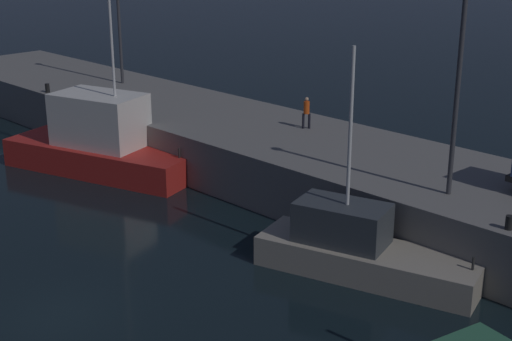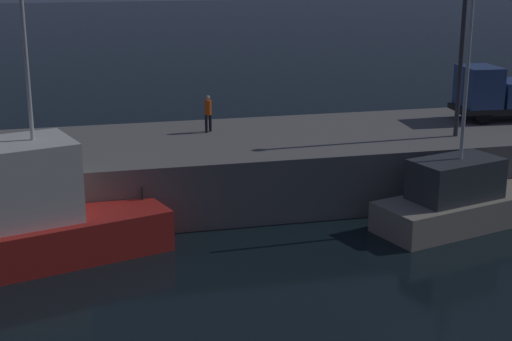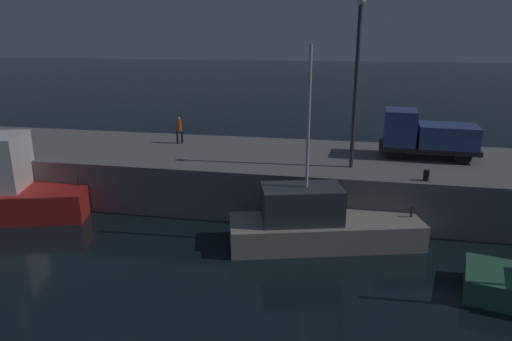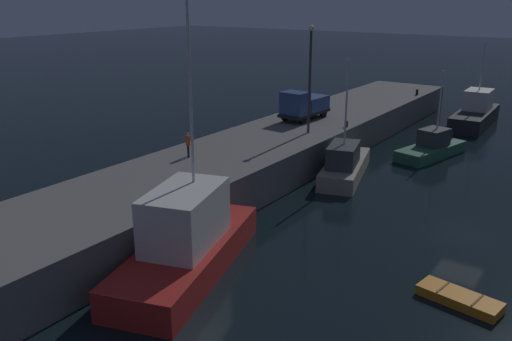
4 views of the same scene
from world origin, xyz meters
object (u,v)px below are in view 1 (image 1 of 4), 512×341
(lamp_post_west, at_px, (118,2))
(bollard_central, at_px, (47,88))
(fishing_boat_white, at_px, (360,250))
(dockworker, at_px, (306,111))
(bollard_east, at_px, (509,223))
(lamp_post_east, at_px, (459,75))
(fishing_boat_orange, at_px, (101,143))

(lamp_post_west, bearing_deg, bollard_central, -101.72)
(fishing_boat_white, relative_size, dockworker, 5.36)
(bollard_east, bearing_deg, bollard_central, -179.78)
(bollard_central, bearing_deg, dockworker, 16.62)
(lamp_post_west, distance_m, dockworker, 16.68)
(lamp_post_west, relative_size, lamp_post_east, 1.12)
(fishing_boat_orange, bearing_deg, bollard_east, 5.48)
(lamp_post_west, xyz_separation_m, bollard_east, (29.96, -4.86, -5.06))
(lamp_post_west, xyz_separation_m, lamp_post_east, (26.55, -3.20, -0.52))
(fishing_boat_white, height_order, fishing_boat_orange, fishing_boat_orange)
(fishing_boat_white, bearing_deg, lamp_post_west, 164.29)
(bollard_central, relative_size, bollard_east, 1.10)
(fishing_boat_white, xyz_separation_m, lamp_post_east, (1.34, 3.89, 6.41))
(fishing_boat_orange, height_order, bollard_east, fishing_boat_orange)
(fishing_boat_orange, xyz_separation_m, lamp_post_east, (18.79, 3.79, 5.84))
(fishing_boat_orange, bearing_deg, bollard_central, 167.11)
(fishing_boat_orange, distance_m, lamp_post_east, 20.04)
(dockworker, bearing_deg, bollard_east, -19.80)
(lamp_post_west, bearing_deg, lamp_post_east, -6.88)
(fishing_boat_orange, xyz_separation_m, lamp_post_west, (-7.75, 6.99, 6.35))
(bollard_central, bearing_deg, bollard_east, 0.22)
(lamp_post_west, distance_m, lamp_post_east, 26.74)
(lamp_post_east, bearing_deg, lamp_post_west, 173.12)
(lamp_post_west, height_order, bollard_east, lamp_post_west)
(dockworker, xyz_separation_m, bollard_central, (-17.13, -5.11, -0.67))
(fishing_boat_orange, distance_m, lamp_post_west, 12.22)
(lamp_post_west, bearing_deg, dockworker, 0.47)
(fishing_boat_orange, xyz_separation_m, bollard_central, (-8.79, 2.01, 1.32))
(bollard_central, bearing_deg, lamp_post_west, 78.28)
(fishing_boat_white, distance_m, lamp_post_west, 27.09)
(lamp_post_west, distance_m, bollard_central, 7.15)
(lamp_post_west, distance_m, bollard_east, 30.77)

